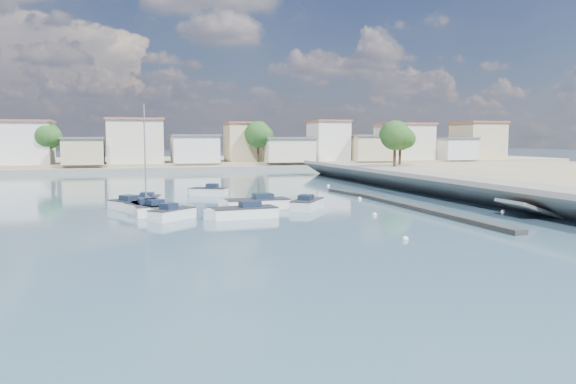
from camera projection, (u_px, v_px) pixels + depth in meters
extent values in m
plane|color=#2F4B5F|center=(258.00, 184.00, 74.46)|extent=(400.00, 400.00, 0.00)
cube|color=slate|center=(510.00, 193.00, 53.73)|extent=(5.00, 90.00, 1.80)
cube|color=slate|center=(471.00, 194.00, 52.51)|extent=(4.17, 90.00, 2.86)
cube|color=slate|center=(537.00, 211.00, 43.92)|extent=(5.31, 3.50, 1.94)
cube|color=black|center=(418.00, 208.00, 47.73)|extent=(1.00, 26.00, 0.35)
cube|color=black|center=(350.00, 193.00, 60.97)|extent=(2.00, 8.05, 0.30)
cube|color=gray|center=(204.00, 162.00, 124.09)|extent=(160.00, 40.00, 1.40)
cube|color=slate|center=(220.00, 169.00, 104.05)|extent=(160.00, 2.50, 0.80)
cube|color=silver|center=(25.00, 143.00, 100.82)|extent=(9.00, 9.00, 7.50)
cube|color=#99513D|center=(24.00, 121.00, 100.43)|extent=(9.54, 9.54, 0.35)
cube|color=#C6B488|center=(84.00, 151.00, 100.88)|extent=(7.00, 8.00, 4.50)
cube|color=#595960|center=(83.00, 138.00, 100.64)|extent=(7.42, 8.48, 0.35)
cube|color=beige|center=(135.00, 142.00, 105.12)|extent=(10.00, 9.00, 8.00)
cube|color=#99513D|center=(134.00, 119.00, 104.72)|extent=(10.60, 9.54, 0.35)
cube|color=silver|center=(195.00, 149.00, 107.37)|extent=(8.50, 8.50, 5.00)
cube|color=#595960|center=(194.00, 135.00, 107.12)|extent=(9.01, 9.01, 0.35)
cube|color=#C6B488|center=(243.00, 143.00, 112.90)|extent=(6.50, 7.50, 7.50)
cube|color=#99513D|center=(242.00, 123.00, 112.52)|extent=(6.89, 7.95, 0.35)
cube|color=beige|center=(286.00, 150.00, 111.45)|extent=(9.50, 9.00, 4.50)
cube|color=#595960|center=(286.00, 138.00, 111.22)|extent=(10.07, 9.54, 0.35)
cube|color=silver|center=(328.00, 141.00, 116.93)|extent=(7.00, 8.00, 8.00)
cube|color=#99513D|center=(328.00, 121.00, 116.53)|extent=(7.42, 8.48, 0.35)
cube|color=#C6B488|center=(367.00, 148.00, 117.39)|extent=(8.00, 9.00, 5.00)
cube|color=#595960|center=(368.00, 135.00, 117.13)|extent=(8.48, 9.54, 0.35)
cube|color=beige|center=(404.00, 142.00, 120.73)|extent=(10.50, 8.50, 7.50)
cube|color=#99513D|center=(404.00, 124.00, 120.35)|extent=(11.13, 9.01, 0.35)
cube|color=silver|center=(454.00, 149.00, 122.03)|extent=(7.50, 7.50, 4.50)
cube|color=#595960|center=(454.00, 138.00, 121.79)|extent=(7.95, 7.95, 0.35)
cube|color=#C6B488|center=(478.00, 141.00, 126.95)|extent=(9.00, 9.50, 8.00)
cube|color=#99513D|center=(478.00, 122.00, 126.55)|extent=(9.54, 10.07, 0.35)
cylinder|color=#38281E|center=(48.00, 155.00, 99.26)|extent=(0.44, 0.44, 3.38)
sphere|color=#1D4216|center=(47.00, 136.00, 98.94)|extent=(4.80, 4.80, 4.80)
sphere|color=#1D4216|center=(52.00, 137.00, 98.64)|extent=(3.60, 3.60, 3.60)
sphere|color=#1D4216|center=(43.00, 135.00, 99.15)|extent=(3.30, 3.30, 3.30)
cylinder|color=#38281E|center=(151.00, 155.00, 107.16)|extent=(0.44, 0.44, 2.93)
sphere|color=#1D4216|center=(151.00, 140.00, 106.88)|extent=(4.16, 4.16, 4.16)
sphere|color=#1D4216|center=(155.00, 141.00, 106.62)|extent=(3.12, 3.12, 3.12)
sphere|color=#1D4216|center=(147.00, 139.00, 107.06)|extent=(2.86, 2.86, 2.86)
cylinder|color=#38281E|center=(258.00, 153.00, 108.87)|extent=(0.44, 0.44, 3.60)
sphere|color=#1D4216|center=(258.00, 134.00, 108.53)|extent=(5.12, 5.12, 5.12)
sphere|color=#1D4216|center=(264.00, 136.00, 108.20)|extent=(3.84, 3.84, 3.84)
sphere|color=#1D4216|center=(253.00, 134.00, 108.75)|extent=(3.52, 3.52, 3.52)
cylinder|color=#38281E|center=(330.00, 153.00, 116.21)|extent=(0.44, 0.44, 3.15)
sphere|color=#1D4216|center=(330.00, 138.00, 115.91)|extent=(4.48, 4.48, 4.48)
sphere|color=#1D4216|center=(335.00, 139.00, 115.63)|extent=(3.36, 3.36, 3.36)
sphere|color=#1D4216|center=(326.00, 137.00, 116.10)|extent=(3.08, 3.08, 3.08)
cylinder|color=#38281E|center=(402.00, 153.00, 119.73)|extent=(0.44, 0.44, 2.70)
sphere|color=#1D4216|center=(402.00, 141.00, 119.47)|extent=(3.84, 3.84, 3.84)
sphere|color=#1D4216|center=(406.00, 142.00, 119.23)|extent=(2.88, 2.88, 2.88)
sphere|color=#1D4216|center=(399.00, 140.00, 119.64)|extent=(2.64, 2.64, 2.64)
cylinder|color=#38281E|center=(395.00, 156.00, 84.08)|extent=(0.44, 0.44, 3.15)
sphere|color=#1D4216|center=(395.00, 135.00, 83.78)|extent=(4.48, 4.48, 4.48)
sphere|color=#1D4216|center=(402.00, 137.00, 83.50)|extent=(3.36, 3.36, 3.36)
sphere|color=#1D4216|center=(389.00, 134.00, 83.97)|extent=(3.08, 3.08, 3.08)
cylinder|color=#38281E|center=(400.00, 155.00, 90.94)|extent=(0.44, 0.44, 2.93)
sphere|color=#1D4216|center=(400.00, 138.00, 90.66)|extent=(4.16, 4.16, 4.16)
sphere|color=#1D4216|center=(406.00, 139.00, 90.40)|extent=(3.12, 3.12, 3.12)
sphere|color=#1D4216|center=(395.00, 137.00, 90.84)|extent=(2.86, 2.86, 2.86)
cube|color=white|center=(150.00, 211.00, 45.04)|extent=(4.04, 5.31, 1.00)
cube|color=white|center=(137.00, 208.00, 46.57)|extent=(1.72, 1.72, 1.00)
cube|color=#262628|center=(150.00, 205.00, 44.99)|extent=(4.07, 5.33, 0.08)
cube|color=#172338|center=(153.00, 202.00, 44.61)|extent=(1.76, 1.88, 0.48)
cube|color=white|center=(172.00, 216.00, 42.27)|extent=(3.76, 3.63, 1.00)
cube|color=white|center=(187.00, 213.00, 43.63)|extent=(1.11, 1.11, 1.00)
cube|color=#262628|center=(172.00, 209.00, 42.22)|extent=(3.79, 3.66, 0.08)
cube|color=#172338|center=(169.00, 206.00, 41.88)|extent=(1.46, 1.45, 0.48)
cube|color=white|center=(257.00, 205.00, 48.99)|extent=(5.59, 2.30, 1.00)
cube|color=white|center=(230.00, 206.00, 48.24)|extent=(2.09, 2.09, 1.00)
cube|color=#262628|center=(257.00, 199.00, 48.94)|extent=(5.59, 2.34, 0.08)
cube|color=#172338|center=(263.00, 196.00, 49.09)|extent=(1.70, 1.36, 0.48)
cube|color=white|center=(244.00, 214.00, 43.17)|extent=(5.20, 2.59, 1.00)
cube|color=white|center=(217.00, 215.00, 42.36)|extent=(2.03, 2.03, 1.00)
cube|color=#262628|center=(244.00, 207.00, 43.12)|extent=(5.21, 2.63, 0.08)
cube|color=#172338|center=(250.00, 204.00, 43.29)|extent=(1.63, 1.43, 0.48)
cube|color=white|center=(148.00, 203.00, 50.51)|extent=(2.59, 4.87, 1.00)
cube|color=white|center=(151.00, 200.00, 52.48)|extent=(1.80, 1.80, 1.00)
cube|color=#262628|center=(148.00, 197.00, 50.47)|extent=(2.63, 4.88, 0.08)
cube|color=#172338|center=(147.00, 195.00, 49.99)|extent=(1.35, 1.56, 0.48)
cube|color=white|center=(209.00, 193.00, 59.70)|extent=(4.15, 3.20, 1.00)
cube|color=white|center=(194.00, 192.00, 60.05)|extent=(1.37, 1.37, 1.00)
cube|color=#262628|center=(209.00, 188.00, 59.65)|extent=(4.17, 3.23, 0.08)
cube|color=#172338|center=(212.00, 186.00, 59.55)|extent=(1.48, 1.40, 0.48)
cube|color=white|center=(133.00, 207.00, 47.39)|extent=(4.15, 5.04, 1.00)
cube|color=white|center=(147.00, 209.00, 46.03)|extent=(1.53, 1.53, 1.00)
cube|color=#262628|center=(132.00, 201.00, 47.34)|extent=(4.18, 5.06, 0.08)
cube|color=#172338|center=(129.00, 198.00, 47.64)|extent=(1.74, 1.83, 0.48)
cube|color=white|center=(307.00, 206.00, 48.48)|extent=(4.04, 4.69, 1.00)
cube|color=white|center=(314.00, 203.00, 50.29)|extent=(1.44, 1.44, 1.00)
cube|color=#262628|center=(307.00, 200.00, 48.43)|extent=(4.07, 4.71, 0.08)
cube|color=#172338|center=(306.00, 198.00, 47.98)|extent=(1.67, 1.73, 0.48)
cube|color=white|center=(146.00, 209.00, 45.93)|extent=(2.62, 6.39, 1.00)
cube|color=white|center=(142.00, 206.00, 48.47)|extent=(2.07, 2.07, 1.00)
cube|color=#262628|center=(146.00, 203.00, 45.88)|extent=(2.66, 6.39, 0.08)
cube|color=#172338|center=(147.00, 201.00, 45.28)|extent=(1.45, 1.97, 0.48)
cylinder|color=silver|center=(145.00, 154.00, 45.49)|extent=(0.12, 0.12, 8.00)
cylinder|color=silver|center=(148.00, 196.00, 44.70)|extent=(0.29, 2.40, 0.08)
sphere|color=silver|center=(503.00, 212.00, 46.29)|extent=(0.39, 0.39, 0.39)
sphere|color=silver|center=(374.00, 215.00, 44.42)|extent=(0.39, 0.39, 0.39)
sphere|color=silver|center=(405.00, 239.00, 33.79)|extent=(0.39, 0.39, 0.39)
sphere|color=silver|center=(360.00, 199.00, 55.96)|extent=(0.39, 0.39, 0.39)
sphere|color=silver|center=(242.00, 200.00, 54.93)|extent=(0.39, 0.39, 0.39)
sphere|color=silver|center=(328.00, 186.00, 70.94)|extent=(0.39, 0.39, 0.39)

